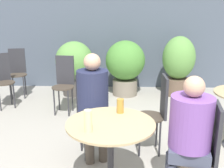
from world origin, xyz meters
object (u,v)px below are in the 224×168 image
bistro_chair_5 (2,76)px  seated_person_1 (93,98)px  potted_plant_1 (125,64)px  bistro_chair_0 (205,148)px  bistro_chair_2 (64,79)px  bistro_chair_4 (17,68)px  seated_person_0 (188,132)px  beer_glass_0 (120,106)px  beer_glass_1 (88,121)px  cafe_table_near (111,140)px  potted_plant_2 (178,63)px  bistro_chair_3 (157,108)px  bistro_chair_1 (91,107)px  potted_plant_0 (74,65)px

bistro_chair_5 → seated_person_1: bearing=-78.2°
potted_plant_1 → bistro_chair_0: bearing=-79.1°
bistro_chair_2 → bistro_chair_4: 1.40m
seated_person_0 → seated_person_1: bearing=-120.0°
beer_glass_0 → potted_plant_1: (0.10, 2.85, -0.16)m
bistro_chair_4 → beer_glass_1: bearing=-72.9°
cafe_table_near → potted_plant_2: 3.38m
potted_plant_1 → beer_glass_0: bearing=-91.9°
bistro_chair_0 → bistro_chair_3: (-0.28, 0.95, 0.00)m
cafe_table_near → bistro_chair_1: size_ratio=0.84×
bistro_chair_0 → potted_plant_0: size_ratio=0.87×
bistro_chair_2 → beer_glass_0: 2.10m
bistro_chair_0 → beer_glass_1: size_ratio=5.07×
bistro_chair_3 → bistro_chair_5: size_ratio=1.00×
beer_glass_0 → potted_plant_2: potted_plant_2 is taller
bistro_chair_5 → potted_plant_1: (2.22, 0.77, 0.07)m
bistro_chair_4 → potted_plant_0: bearing=-5.7°
seated_person_1 → beer_glass_1: size_ratio=6.55×
bistro_chair_1 → beer_glass_0: 0.68m
bistro_chair_4 → beer_glass_1: (1.82, -3.12, 0.25)m
cafe_table_near → bistro_chair_3: 0.95m
bistro_chair_0 → bistro_chair_1: size_ratio=1.00×
bistro_chair_3 → seated_person_1: 0.79m
bistro_chair_1 → seated_person_1: (0.05, -0.14, 0.17)m
bistro_chair_3 → potted_plant_2: potted_plant_2 is taller
seated_person_1 → bistro_chair_5: bearing=118.0°
seated_person_0 → beer_glass_0: bearing=-111.8°
seated_person_0 → beer_glass_0: size_ratio=8.43×
cafe_table_near → bistro_chair_5: size_ratio=0.84×
seated_person_0 → potted_plant_1: size_ratio=1.06×
bistro_chair_0 → bistro_chair_4: same height
bistro_chair_5 → seated_person_1: 2.48m
cafe_table_near → bistro_chair_0: 0.82m
bistro_chair_4 → bistro_chair_5: (-0.04, -0.61, 0.00)m
cafe_table_near → bistro_chair_0: size_ratio=0.84×
bistro_chair_5 → seated_person_1: (1.82, -1.69, 0.17)m
bistro_chair_1 → beer_glass_1: bearing=-103.7°
bistro_chair_3 → cafe_table_near: bearing=-35.1°
bistro_chair_3 → potted_plant_0: bearing=-149.9°
bistro_chair_2 → beer_glass_1: size_ratio=5.07×
bistro_chair_3 → bistro_chair_5: 2.99m
bistro_chair_3 → bistro_chair_4: (-2.53, 2.14, 0.00)m
potted_plant_2 → bistro_chair_2: bearing=-154.3°
seated_person_0 → seated_person_1: size_ratio=0.96×
bistro_chair_0 → beer_glass_1: (-0.99, -0.03, 0.25)m
beer_glass_1 → bistro_chair_0: bearing=1.9°
bistro_chair_2 → potted_plant_0: (0.01, 0.98, 0.05)m
potted_plant_0 → potted_plant_2: size_ratio=0.91×
bistro_chair_4 → potted_plant_0: size_ratio=0.87×
seated_person_1 → potted_plant_2: 2.91m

